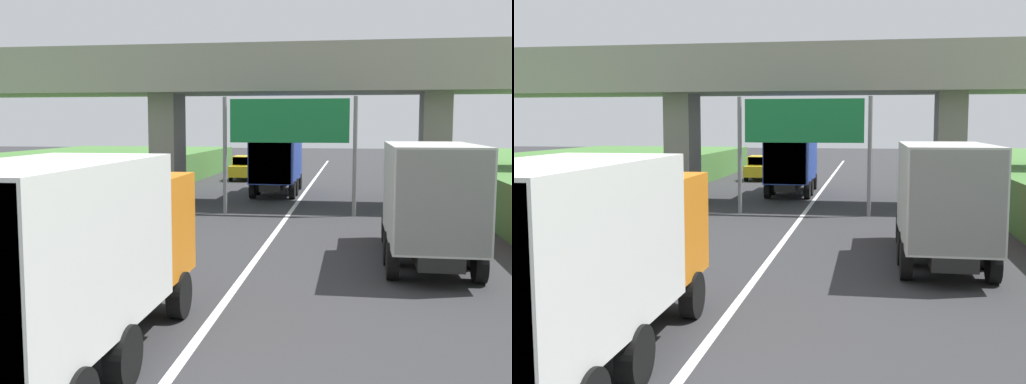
% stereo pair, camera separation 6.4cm
% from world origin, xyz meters
% --- Properties ---
extents(lane_centre_stripe, '(0.20, 85.49, 0.01)m').
position_xyz_m(lane_centre_stripe, '(0.00, 22.74, 0.00)').
color(lane_centre_stripe, white).
rests_on(lane_centre_stripe, ground).
extents(overpass_bridge, '(40.00, 4.80, 7.67)m').
position_xyz_m(overpass_bridge, '(0.00, 28.43, 5.77)').
color(overpass_bridge, gray).
rests_on(overpass_bridge, ground).
extents(overhead_highway_sign, '(5.88, 0.18, 5.17)m').
position_xyz_m(overhead_highway_sign, '(0.00, 24.78, 3.80)').
color(overhead_highway_sign, slate).
rests_on(overhead_highway_sign, ground).
extents(truck_red, '(2.44, 7.30, 3.44)m').
position_xyz_m(truck_red, '(4.91, 16.05, 1.93)').
color(truck_red, black).
rests_on(truck_red, ground).
extents(truck_orange, '(2.44, 7.30, 3.44)m').
position_xyz_m(truck_orange, '(-1.65, 7.06, 1.93)').
color(truck_orange, black).
rests_on(truck_orange, ground).
extents(truck_blue, '(2.44, 7.30, 3.44)m').
position_xyz_m(truck_blue, '(-1.48, 32.78, 1.93)').
color(truck_blue, black).
rests_on(truck_blue, ground).
extents(car_black, '(1.86, 4.10, 1.72)m').
position_xyz_m(car_black, '(-4.92, 13.66, 0.86)').
color(car_black, black).
rests_on(car_black, ground).
extents(car_yellow, '(1.86, 4.10, 1.72)m').
position_xyz_m(car_yellow, '(-4.86, 41.37, 0.86)').
color(car_yellow, gold).
rests_on(car_yellow, ground).
extents(construction_barrel_2, '(0.57, 0.57, 0.90)m').
position_xyz_m(construction_barrel_2, '(-6.74, 13.99, 0.46)').
color(construction_barrel_2, orange).
rests_on(construction_barrel_2, ground).
extents(construction_barrel_3, '(0.57, 0.57, 0.90)m').
position_xyz_m(construction_barrel_3, '(-6.60, 17.97, 0.46)').
color(construction_barrel_3, orange).
rests_on(construction_barrel_3, ground).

